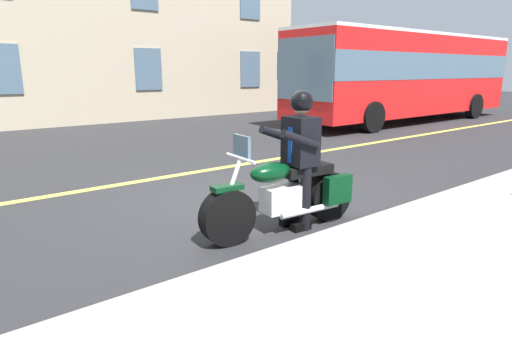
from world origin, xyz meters
The scene contains 5 objects.
ground_plane centered at (0.00, 0.00, 0.00)m, with size 80.00×80.00×0.00m, color #28282B.
lane_center_stripe centered at (0.00, -2.00, 0.01)m, with size 60.00×0.16×0.01m, color #E5DB4C.
motorcycle_main centered at (0.28, 1.43, 0.45)m, with size 2.22×0.71×1.26m.
rider_main centered at (0.09, 1.45, 1.04)m, with size 0.65×0.59×1.74m.
bus_near centered at (-11.27, -4.51, 1.87)m, with size 11.05×2.70×3.30m.
Camera 1 is at (3.75, 5.23, 1.98)m, focal length 30.15 mm.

